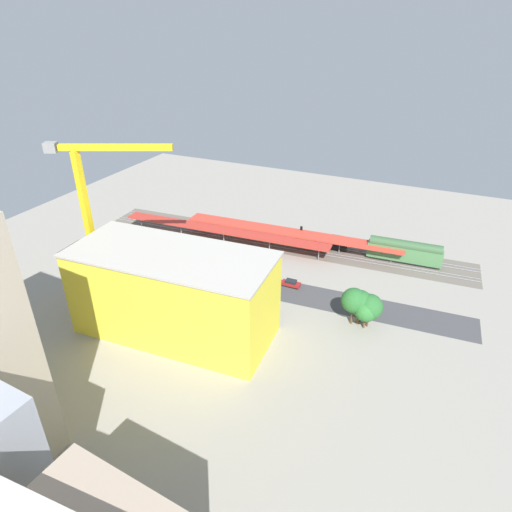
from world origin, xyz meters
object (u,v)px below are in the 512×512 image
(platform_canopy_near, at_px, (223,230))
(street_tree_4, at_px, (366,310))
(parked_car_7, at_px, (115,242))
(box_truck_0, at_px, (193,290))
(parked_car_6, at_px, (136,247))
(street_tree_0, at_px, (362,305))
(tower_crane, at_px, (95,210))
(street_tree_3, at_px, (370,307))
(platform_canopy_far, at_px, (291,232))
(construction_building, at_px, (174,294))
(traffic_light, at_px, (210,249))
(box_truck_1, at_px, (201,291))
(parked_car_2, at_px, (237,269))
(street_tree_2, at_px, (360,302))
(passenger_coach, at_px, (405,251))
(parked_car_0, at_px, (291,283))
(parked_car_4, at_px, (184,258))
(street_tree_1, at_px, (354,300))
(parked_car_5, at_px, (159,253))
(parked_car_1, at_px, (261,277))
(parked_car_3, at_px, (211,264))
(locomotive, at_px, (321,240))

(platform_canopy_near, xyz_separation_m, street_tree_4, (-44.98, 22.75, 0.42))
(parked_car_7, bearing_deg, box_truck_0, 158.31)
(parked_car_6, bearing_deg, street_tree_0, 173.28)
(tower_crane, bearing_deg, street_tree_3, -168.33)
(platform_canopy_far, bearing_deg, construction_building, 80.73)
(traffic_light, bearing_deg, box_truck_1, 111.69)
(platform_canopy_far, relative_size, parked_car_2, 12.79)
(street_tree_2, distance_m, street_tree_4, 1.99)
(passenger_coach, distance_m, street_tree_0, 30.92)
(parked_car_0, xyz_separation_m, parked_car_4, (30.25, -0.09, 0.10))
(box_truck_0, bearing_deg, parked_car_7, -21.69)
(street_tree_1, bearing_deg, parked_car_2, -16.21)
(street_tree_2, bearing_deg, parked_car_5, -8.30)
(parked_car_5, bearing_deg, parked_car_6, -2.66)
(parked_car_6, relative_size, street_tree_3, 0.60)
(parked_car_1, bearing_deg, parked_car_0, -178.50)
(parked_car_1, distance_m, parked_car_3, 14.56)
(street_tree_4, bearing_deg, street_tree_3, -123.40)
(parked_car_6, bearing_deg, traffic_light, -178.00)
(box_truck_1, bearing_deg, parked_car_5, -31.90)
(platform_canopy_far, height_order, tower_crane, tower_crane)
(parked_car_6, height_order, parked_car_7, parked_car_6)
(parked_car_5, bearing_deg, parked_car_7, -1.58)
(locomotive, xyz_separation_m, parked_car_2, (15.00, 22.85, -1.00))
(locomotive, distance_m, parked_car_5, 44.80)
(parked_car_2, bearing_deg, locomotive, -123.27)
(parked_car_2, distance_m, parked_car_7, 38.61)
(construction_building, height_order, street_tree_1, construction_building)
(parked_car_0, distance_m, parked_car_6, 45.96)
(platform_canopy_near, distance_m, parked_car_0, 29.19)
(platform_canopy_far, relative_size, tower_crane, 1.76)
(parked_car_0, height_order, traffic_light, traffic_light)
(street_tree_0, bearing_deg, traffic_light, -11.52)
(locomotive, height_order, street_tree_2, street_tree_2)
(parked_car_4, bearing_deg, passenger_coach, -156.27)
(parked_car_0, bearing_deg, street_tree_1, 152.75)
(parked_car_6, height_order, street_tree_0, street_tree_0)
(box_truck_1, bearing_deg, parked_car_6, -24.80)
(parked_car_3, xyz_separation_m, construction_building, (-6.84, 26.08, 7.99))
(locomotive, bearing_deg, parked_car_3, 45.49)
(parked_car_4, distance_m, parked_car_6, 15.71)
(parked_car_5, height_order, construction_building, construction_building)
(parked_car_3, height_order, street_tree_0, street_tree_0)
(parked_car_4, xyz_separation_m, street_tree_4, (-49.69, 9.08, 3.55))
(box_truck_1, xyz_separation_m, traffic_light, (5.60, -14.08, 2.93))
(locomotive, height_order, parked_car_7, locomotive)
(parked_car_6, distance_m, box_truck_1, 31.65)
(tower_crane, distance_m, box_truck_1, 28.97)
(parked_car_0, xyz_separation_m, tower_crane, (37.79, 20.11, 19.97))
(street_tree_2, bearing_deg, traffic_light, -12.89)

